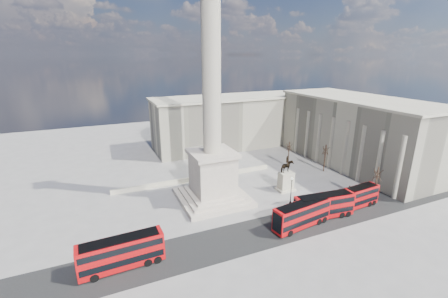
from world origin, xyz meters
name	(u,v)px	position (x,y,z in m)	size (l,w,h in m)	color
ground	(222,210)	(0.00, 0.00, 0.00)	(180.00, 180.00, 0.00)	gray
asphalt_road	(270,230)	(5.00, -10.00, 0.00)	(120.00, 9.00, 0.01)	#262626
nelsons_column	(212,141)	(0.00, 5.00, 12.92)	(14.00, 14.00, 49.85)	beige
balustrade_wall	(196,178)	(0.00, 16.00, 0.55)	(40.00, 0.60, 1.10)	beige
building_east	(357,131)	(45.00, 10.00, 9.32)	(19.00, 46.00, 18.60)	beige
building_northeast	(230,121)	(20.00, 40.00, 8.32)	(51.00, 17.00, 16.60)	beige
red_bus_a	(122,253)	(-19.72, -9.75, 2.52)	(11.96, 3.24, 4.81)	#B9090C
red_bus_b	(302,214)	(10.73, -11.14, 2.46)	(11.82, 4.19, 4.69)	#B9090C
red_bus_c	(324,206)	(16.53, -10.23, 2.49)	(11.91, 3.82, 4.75)	#B9090C
red_bus_d	(356,197)	(25.09, -9.71, 2.27)	(10.82, 3.29, 4.32)	#B9090C
victorian_lamp	(291,188)	(14.06, -3.12, 3.44)	(0.50, 0.50, 5.83)	black
equestrian_statue	(286,179)	(16.87, 2.70, 2.87)	(3.96, 2.97, 8.26)	beige
bare_tree_near	(378,173)	(29.95, -9.88, 6.73)	(1.95, 1.95, 8.54)	#332319
bare_tree_mid	(326,149)	(32.89, 8.41, 6.07)	(2.03, 2.03, 7.70)	#332319
bare_tree_far	(289,146)	(26.38, 15.27, 5.88)	(1.83, 1.83, 7.46)	#332319
pedestrian_walking	(350,190)	(28.93, -4.42, 0.94)	(0.68, 0.45, 1.87)	#272124
pedestrian_standing	(323,202)	(19.54, -6.50, 0.84)	(0.81, 0.63, 1.67)	#272124
pedestrian_crossing	(321,200)	(19.97, -5.60, 0.77)	(0.90, 0.37, 1.53)	#272124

